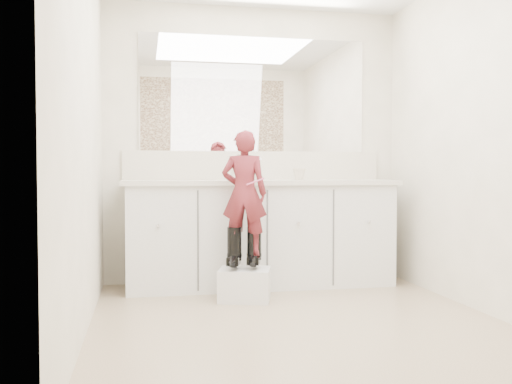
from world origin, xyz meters
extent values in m
plane|color=#837156|center=(0.00, 0.00, 0.00)|extent=(3.00, 3.00, 0.00)
plane|color=beige|center=(0.00, 1.50, 1.20)|extent=(2.60, 0.00, 2.60)
plane|color=beige|center=(0.00, -1.50, 1.20)|extent=(2.60, 0.00, 2.60)
plane|color=beige|center=(-1.30, 0.00, 1.20)|extent=(0.00, 3.00, 3.00)
plane|color=beige|center=(1.30, 0.00, 1.20)|extent=(0.00, 3.00, 3.00)
cube|color=silver|center=(0.00, 1.23, 0.42)|extent=(2.20, 0.55, 0.85)
cube|color=beige|center=(0.00, 1.21, 0.87)|extent=(2.28, 0.58, 0.04)
cube|color=beige|center=(0.00, 1.49, 1.02)|extent=(2.28, 0.03, 0.25)
cube|color=white|center=(0.00, 1.49, 1.64)|extent=(2.00, 0.02, 1.00)
cylinder|color=silver|center=(0.00, 1.38, 0.94)|extent=(0.08, 0.08, 0.10)
imported|color=beige|center=(0.34, 1.25, 0.94)|extent=(0.15, 0.15, 0.10)
imported|color=beige|center=(-0.19, 1.25, 1.00)|extent=(0.12, 0.12, 0.22)
cube|color=silver|center=(-0.23, 0.70, 0.12)|extent=(0.44, 0.40, 0.24)
imported|color=#B13642|center=(-0.23, 0.72, 0.80)|extent=(0.39, 0.31, 0.93)
cylinder|color=#D95480|center=(-0.16, 0.64, 0.89)|extent=(0.13, 0.05, 0.06)
camera|label=1|loc=(-0.96, -3.45, 0.96)|focal=40.00mm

